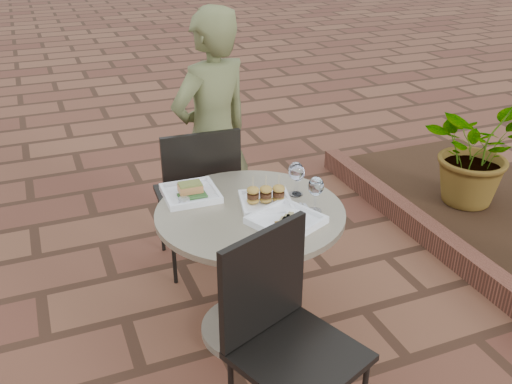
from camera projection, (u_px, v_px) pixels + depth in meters
name	position (u px, v px, depth m)	size (l,w,h in m)	color
ground	(223.00, 349.00, 2.90)	(60.00, 60.00, 0.00)	brown
cafe_table	(250.00, 254.00, 2.80)	(0.90, 0.90, 0.73)	gray
chair_far	(199.00, 189.00, 3.30)	(0.46, 0.46, 0.93)	black
chair_near	(282.00, 325.00, 2.23)	(0.57, 0.57, 0.93)	black
diner	(213.00, 138.00, 3.42)	(0.56, 0.37, 1.54)	brown
plate_salmon	(191.00, 193.00, 2.81)	(0.27, 0.27, 0.07)	white
plate_sliders	(266.00, 198.00, 2.73)	(0.29, 0.29, 0.16)	white
plate_tuna	(286.00, 220.00, 2.57)	(0.36, 0.36, 0.03)	white
wine_glass_right	(316.00, 187.00, 2.63)	(0.08, 0.08, 0.18)	white
wine_glass_mid	(296.00, 172.00, 2.78)	(0.07, 0.07, 0.18)	white
wine_glass_far	(298.00, 174.00, 2.79)	(0.07, 0.07, 0.16)	white
steel_ramekin	(184.00, 202.00, 2.72)	(0.06, 0.06, 0.04)	silver
cutlery_set	(306.00, 213.00, 2.66)	(0.09, 0.21, 0.00)	silver
planter_curb	(444.00, 245.00, 3.65)	(0.12, 3.00, 0.15)	brown
potted_plant_a	(475.00, 148.00, 4.05)	(0.74, 0.64, 0.82)	#33662D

